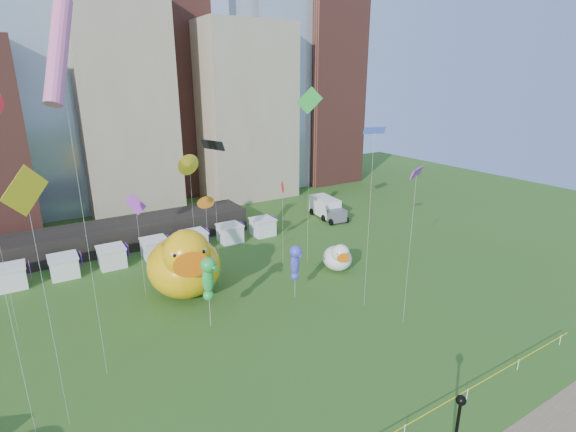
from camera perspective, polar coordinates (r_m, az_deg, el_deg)
skyline at (r=76.40m, az=-22.92°, el=16.77°), size 101.00×23.00×68.00m
pavilion at (r=59.83m, az=-23.31°, el=-2.67°), size 38.00×6.00×3.20m
vendor_tents at (r=55.32m, az=-17.09°, el=-4.15°), size 33.24×2.80×2.40m
big_duck at (r=44.20m, az=-13.46°, el=-6.08°), size 8.63×10.54×7.64m
small_duck at (r=49.58m, az=6.59°, el=-5.42°), size 4.50×4.96×3.46m
seahorse_green at (r=37.79m, az=-10.49°, el=-7.72°), size 1.72×1.94×6.59m
seahorse_purple at (r=42.45m, az=0.99°, el=-5.83°), size 1.36×1.64×5.54m
lamppost at (r=27.23m, az=21.39°, el=-24.35°), size 0.56×0.56×5.33m
box_truck at (r=67.93m, az=5.14°, el=1.08°), size 3.55×7.55×3.10m
kite_0 at (r=48.55m, az=-0.71°, el=3.49°), size 0.49×1.43×10.10m
kite_3 at (r=47.15m, az=2.85°, el=14.52°), size 2.66×1.13×20.14m
kite_4 at (r=47.07m, az=-12.85°, el=6.57°), size 2.03×1.31×13.33m
kite_7 at (r=36.36m, az=16.58°, el=5.37°), size 2.40×1.39×14.14m
kite_9 at (r=30.14m, az=-28.01°, el=18.56°), size 3.04×3.64×25.60m
kite_10 at (r=42.36m, az=-9.88°, el=9.08°), size 1.35×2.94×15.34m
kite_12 at (r=26.81m, az=-31.23°, el=2.32°), size 2.37×1.46×16.68m
kite_13 at (r=38.28m, az=11.30°, el=10.66°), size 1.98×0.84×17.04m
kite_14 at (r=42.45m, az=-10.80°, el=1.71°), size 1.21×0.19×10.15m
kite_15 at (r=43.40m, az=-19.42°, el=1.26°), size 1.70×1.39×10.67m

